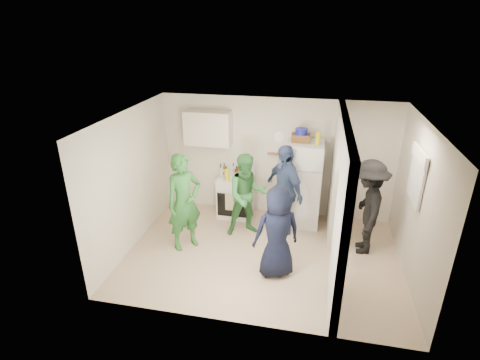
# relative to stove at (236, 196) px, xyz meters

# --- Properties ---
(floor) EXTENTS (4.80, 4.80, 0.00)m
(floor) POSITION_rel_stove_xyz_m (0.79, -1.37, -0.44)
(floor) COLOR tan
(floor) RESTS_ON ground
(wall_back) EXTENTS (4.80, 0.00, 4.80)m
(wall_back) POSITION_rel_stove_xyz_m (0.79, 0.33, 0.81)
(wall_back) COLOR silver
(wall_back) RESTS_ON floor
(wall_front) EXTENTS (4.80, 0.00, 4.80)m
(wall_front) POSITION_rel_stove_xyz_m (0.79, -3.07, 0.81)
(wall_front) COLOR silver
(wall_front) RESTS_ON floor
(wall_left) EXTENTS (0.00, 3.40, 3.40)m
(wall_left) POSITION_rel_stove_xyz_m (-1.61, -1.37, 0.81)
(wall_left) COLOR silver
(wall_left) RESTS_ON floor
(wall_right) EXTENTS (0.00, 3.40, 3.40)m
(wall_right) POSITION_rel_stove_xyz_m (3.19, -1.37, 0.81)
(wall_right) COLOR silver
(wall_right) RESTS_ON floor
(ceiling) EXTENTS (4.80, 4.80, 0.00)m
(ceiling) POSITION_rel_stove_xyz_m (0.79, -1.37, 2.06)
(ceiling) COLOR white
(ceiling) RESTS_ON wall_back
(partition_pier_back) EXTENTS (0.12, 1.20, 2.50)m
(partition_pier_back) POSITION_rel_stove_xyz_m (1.99, -0.27, 0.81)
(partition_pier_back) COLOR silver
(partition_pier_back) RESTS_ON floor
(partition_pier_front) EXTENTS (0.12, 1.20, 2.50)m
(partition_pier_front) POSITION_rel_stove_xyz_m (1.99, -2.47, 0.81)
(partition_pier_front) COLOR silver
(partition_pier_front) RESTS_ON floor
(partition_header) EXTENTS (0.12, 1.00, 0.40)m
(partition_header) POSITION_rel_stove_xyz_m (1.99, -1.37, 1.86)
(partition_header) COLOR silver
(partition_header) RESTS_ON partition_pier_back
(stove) EXTENTS (0.73, 0.61, 0.87)m
(stove) POSITION_rel_stove_xyz_m (0.00, 0.00, 0.00)
(stove) COLOR white
(stove) RESTS_ON floor
(upper_cabinet) EXTENTS (0.95, 0.34, 0.70)m
(upper_cabinet) POSITION_rel_stove_xyz_m (-0.61, 0.15, 1.41)
(upper_cabinet) COLOR silver
(upper_cabinet) RESTS_ON wall_back
(fridge) EXTENTS (0.71, 0.69, 1.73)m
(fridge) POSITION_rel_stove_xyz_m (1.39, -0.03, 0.43)
(fridge) COLOR silver
(fridge) RESTS_ON floor
(wicker_basket) EXTENTS (0.35, 0.25, 0.15)m
(wicker_basket) POSITION_rel_stove_xyz_m (1.29, 0.02, 1.37)
(wicker_basket) COLOR brown
(wicker_basket) RESTS_ON fridge
(blue_bowl) EXTENTS (0.24, 0.24, 0.11)m
(blue_bowl) POSITION_rel_stove_xyz_m (1.29, 0.02, 1.50)
(blue_bowl) COLOR #14168E
(blue_bowl) RESTS_ON wicker_basket
(yellow_cup_stack_top) EXTENTS (0.09, 0.09, 0.25)m
(yellow_cup_stack_top) POSITION_rel_stove_xyz_m (1.61, -0.13, 1.42)
(yellow_cup_stack_top) COLOR yellow
(yellow_cup_stack_top) RESTS_ON fridge
(wall_clock) EXTENTS (0.22, 0.02, 0.22)m
(wall_clock) POSITION_rel_stove_xyz_m (0.84, 0.31, 1.26)
(wall_clock) COLOR white
(wall_clock) RESTS_ON wall_back
(spice_shelf) EXTENTS (0.35, 0.08, 0.03)m
(spice_shelf) POSITION_rel_stove_xyz_m (0.79, 0.28, 0.91)
(spice_shelf) COLOR olive
(spice_shelf) RESTS_ON wall_back
(nook_window) EXTENTS (0.03, 0.70, 0.80)m
(nook_window) POSITION_rel_stove_xyz_m (3.17, -1.17, 1.21)
(nook_window) COLOR black
(nook_window) RESTS_ON wall_right
(nook_window_frame) EXTENTS (0.04, 0.76, 0.86)m
(nook_window_frame) POSITION_rel_stove_xyz_m (3.16, -1.17, 1.21)
(nook_window_frame) COLOR white
(nook_window_frame) RESTS_ON wall_right
(nook_valance) EXTENTS (0.04, 0.82, 0.18)m
(nook_valance) POSITION_rel_stove_xyz_m (3.13, -1.17, 1.56)
(nook_valance) COLOR white
(nook_valance) RESTS_ON wall_right
(yellow_cup_stack_stove) EXTENTS (0.09, 0.09, 0.25)m
(yellow_cup_stack_stove) POSITION_rel_stove_xyz_m (-0.12, -0.22, 0.56)
(yellow_cup_stack_stove) COLOR yellow
(yellow_cup_stack_stove) RESTS_ON stove
(red_cup) EXTENTS (0.09, 0.09, 0.12)m
(red_cup) POSITION_rel_stove_xyz_m (0.22, -0.20, 0.50)
(red_cup) COLOR #AF0B21
(red_cup) RESTS_ON stove
(person_green_left) EXTENTS (0.77, 0.78, 1.81)m
(person_green_left) POSITION_rel_stove_xyz_m (-0.63, -1.37, 0.47)
(person_green_left) COLOR #2E7534
(person_green_left) RESTS_ON floor
(person_green_center) EXTENTS (0.97, 0.88, 1.64)m
(person_green_center) POSITION_rel_stove_xyz_m (0.38, -0.68, 0.38)
(person_green_center) COLOR #33753E
(person_green_center) RESTS_ON floor
(person_denim) EXTENTS (1.02, 1.09, 1.81)m
(person_denim) POSITION_rel_stove_xyz_m (1.05, -0.49, 0.47)
(person_denim) COLOR #334C70
(person_denim) RESTS_ON floor
(person_navy) EXTENTS (0.90, 0.76, 1.56)m
(person_navy) POSITION_rel_stove_xyz_m (1.08, -1.85, 0.34)
(person_navy) COLOR black
(person_navy) RESTS_ON floor
(person_nook) EXTENTS (0.67, 1.14, 1.74)m
(person_nook) POSITION_rel_stove_xyz_m (2.54, -0.85, 0.43)
(person_nook) COLOR black
(person_nook) RESTS_ON floor
(bottle_a) EXTENTS (0.06, 0.06, 0.25)m
(bottle_a) POSITION_rel_stove_xyz_m (-0.26, 0.10, 0.56)
(bottle_a) COLOR brown
(bottle_a) RESTS_ON stove
(bottle_b) EXTENTS (0.07, 0.07, 0.26)m
(bottle_b) POSITION_rel_stove_xyz_m (-0.18, -0.08, 0.57)
(bottle_b) COLOR #194C23
(bottle_b) RESTS_ON stove
(bottle_c) EXTENTS (0.06, 0.06, 0.26)m
(bottle_c) POSITION_rel_stove_xyz_m (-0.08, 0.15, 0.57)
(bottle_c) COLOR silver
(bottle_c) RESTS_ON stove
(bottle_d) EXTENTS (0.07, 0.07, 0.29)m
(bottle_d) POSITION_rel_stove_xyz_m (0.03, -0.07, 0.58)
(bottle_d) COLOR #642A11
(bottle_d) RESTS_ON stove
(bottle_e) EXTENTS (0.06, 0.06, 0.25)m
(bottle_e) POSITION_rel_stove_xyz_m (0.09, 0.16, 0.56)
(bottle_e) COLOR silver
(bottle_e) RESTS_ON stove
(bottle_f) EXTENTS (0.07, 0.07, 0.27)m
(bottle_f) POSITION_rel_stove_xyz_m (0.17, 0.03, 0.57)
(bottle_f) COLOR #174121
(bottle_f) RESTS_ON stove
(bottle_g) EXTENTS (0.06, 0.06, 0.33)m
(bottle_g) POSITION_rel_stove_xyz_m (0.26, 0.12, 0.60)
(bottle_g) COLOR olive
(bottle_g) RESTS_ON stove
(bottle_h) EXTENTS (0.06, 0.06, 0.32)m
(bottle_h) POSITION_rel_stove_xyz_m (-0.28, -0.12, 0.60)
(bottle_h) COLOR #ADB6B9
(bottle_h) RESTS_ON stove
(bottle_i) EXTENTS (0.06, 0.06, 0.26)m
(bottle_i) POSITION_rel_stove_xyz_m (0.04, 0.11, 0.57)
(bottle_i) COLOR brown
(bottle_i) RESTS_ON stove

